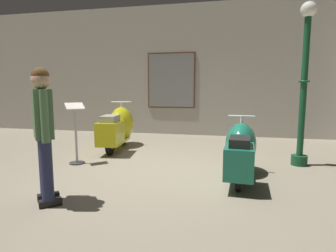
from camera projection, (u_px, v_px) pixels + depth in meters
ground_plane at (159, 172)px, 4.75m from camera, size 60.00×60.00×0.00m
showroom_back_wall at (197, 71)px, 8.30m from camera, size 18.00×0.63×3.80m
scooter_0 at (118, 127)px, 6.58m from camera, size 0.72×1.82×1.08m
scooter_1 at (240, 150)px, 4.41m from camera, size 0.54×1.58×0.95m
lamppost at (304, 82)px, 4.96m from camera, size 0.28×0.28×2.86m
visitor_0 at (43, 126)px, 3.33m from camera, size 0.41×0.44×1.63m
info_stanchion at (76, 139)px, 5.20m from camera, size 0.39×0.38×1.13m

